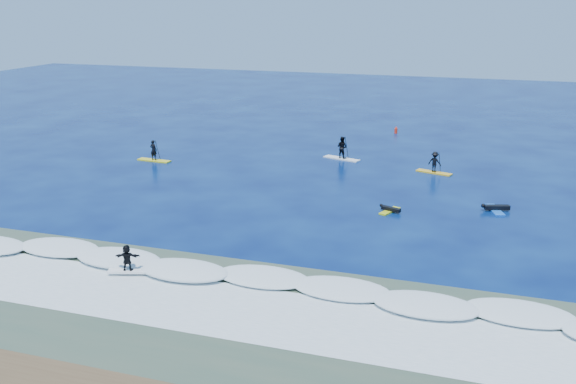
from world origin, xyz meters
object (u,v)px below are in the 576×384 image
(sup_paddler_right, at_px, (435,164))
(marker_buoy, at_px, (396,130))
(prone_paddler_near, at_px, (390,210))
(wave_surfer, at_px, (127,260))
(sup_paddler_left, at_px, (154,153))
(sup_paddler_center, at_px, (342,149))
(prone_paddler_far, at_px, (495,208))

(sup_paddler_right, height_order, marker_buoy, sup_paddler_right)
(prone_paddler_near, xyz_separation_m, wave_surfer, (-10.86, -14.03, 0.69))
(sup_paddler_right, distance_m, prone_paddler_near, 10.90)
(sup_paddler_right, bearing_deg, sup_paddler_left, -154.29)
(prone_paddler_near, bearing_deg, sup_paddler_center, 47.68)
(sup_paddler_right, bearing_deg, marker_buoy, 127.34)
(marker_buoy, bearing_deg, prone_paddler_far, -66.23)
(sup_paddler_right, bearing_deg, wave_surfer, -99.66)
(prone_paddler_far, bearing_deg, sup_paddler_right, 11.70)
(sup_paddler_left, distance_m, prone_paddler_near, 22.68)
(sup_paddler_left, bearing_deg, marker_buoy, 50.21)
(sup_paddler_right, relative_size, marker_buoy, 3.83)
(sup_paddler_center, relative_size, prone_paddler_near, 1.73)
(prone_paddler_near, distance_m, prone_paddler_far, 6.95)
(prone_paddler_far, distance_m, wave_surfer, 23.92)
(sup_paddler_left, bearing_deg, wave_surfer, -58.99)
(sup_paddler_center, bearing_deg, sup_paddler_left, -141.68)
(sup_paddler_left, xyz_separation_m, marker_buoy, (17.81, 18.19, -0.32))
(sup_paddler_left, xyz_separation_m, prone_paddler_near, (21.46, -7.31, -0.52))
(sup_paddler_center, relative_size, sup_paddler_right, 1.16)
(sup_paddler_right, xyz_separation_m, wave_surfer, (-12.60, -24.78, 0.04))
(sup_paddler_right, height_order, prone_paddler_far, sup_paddler_right)
(sup_paddler_left, relative_size, sup_paddler_right, 1.04)
(sup_paddler_left, relative_size, wave_surfer, 1.46)
(sup_paddler_left, xyz_separation_m, sup_paddler_right, (23.20, 3.43, 0.13))
(sup_paddler_left, xyz_separation_m, prone_paddler_far, (28.00, -4.94, -0.49))
(sup_paddler_center, xyz_separation_m, sup_paddler_right, (8.08, -2.19, -0.08))
(marker_buoy, bearing_deg, sup_paddler_right, -69.95)
(sup_paddler_left, height_order, sup_paddler_right, sup_paddler_left)
(sup_paddler_center, height_order, wave_surfer, sup_paddler_center)
(sup_paddler_center, height_order, sup_paddler_right, sup_paddler_center)
(sup_paddler_left, xyz_separation_m, wave_surfer, (10.60, -21.34, 0.17))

